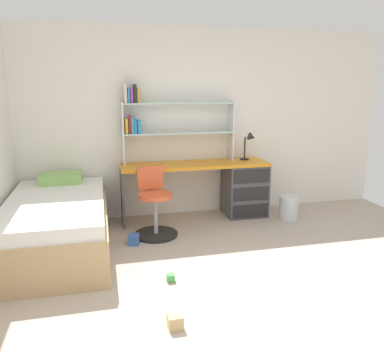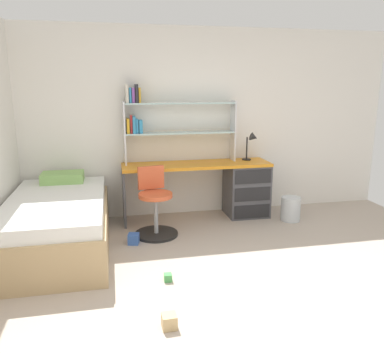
# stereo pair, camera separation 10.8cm
# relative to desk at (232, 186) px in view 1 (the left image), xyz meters

# --- Properties ---
(ground_plane) EXTENTS (5.57, 6.60, 0.02)m
(ground_plane) POSITION_rel_desk_xyz_m (-0.48, -2.52, -0.43)
(ground_plane) COLOR #B2A393
(room_shell) EXTENTS (5.57, 6.60, 2.51)m
(room_shell) POSITION_rel_desk_xyz_m (-1.74, -1.23, 0.83)
(room_shell) COLOR white
(room_shell) RESTS_ON ground_plane
(desk) EXTENTS (1.95, 0.51, 0.76)m
(desk) POSITION_rel_desk_xyz_m (0.00, 0.00, 0.00)
(desk) COLOR orange
(desk) RESTS_ON ground_plane
(bookshelf_hutch) EXTENTS (1.47, 0.22, 1.02)m
(bookshelf_hutch) POSITION_rel_desk_xyz_m (-0.92, 0.14, 0.92)
(bookshelf_hutch) COLOR silver
(bookshelf_hutch) RESTS_ON desk
(desk_lamp) EXTENTS (0.20, 0.17, 0.38)m
(desk_lamp) POSITION_rel_desk_xyz_m (0.26, 0.06, 0.59)
(desk_lamp) COLOR black
(desk_lamp) RESTS_ON desk
(swivel_chair) EXTENTS (0.52, 0.52, 0.81)m
(swivel_chair) POSITION_rel_desk_xyz_m (-1.13, -0.48, -0.09)
(swivel_chair) COLOR black
(swivel_chair) RESTS_ON ground_plane
(bed_platform) EXTENTS (1.06, 1.93, 0.71)m
(bed_platform) POSITION_rel_desk_xyz_m (-2.22, -0.70, -0.12)
(bed_platform) COLOR tan
(bed_platform) RESTS_ON ground_plane
(waste_bin) EXTENTS (0.26, 0.26, 0.32)m
(waste_bin) POSITION_rel_desk_xyz_m (0.69, -0.35, -0.26)
(waste_bin) COLOR silver
(waste_bin) RESTS_ON ground_plane
(toy_block_natural_0) EXTENTS (0.11, 0.11, 0.11)m
(toy_block_natural_0) POSITION_rel_desk_xyz_m (-1.25, -2.35, -0.37)
(toy_block_natural_0) COLOR tan
(toy_block_natural_0) RESTS_ON ground_plane
(toy_block_green_1) EXTENTS (0.07, 0.07, 0.07)m
(toy_block_green_1) POSITION_rel_desk_xyz_m (-1.16, -1.65, -0.38)
(toy_block_green_1) COLOR #479E51
(toy_block_green_1) RESTS_ON ground_plane
(toy_block_blue_2) EXTENTS (0.14, 0.14, 0.12)m
(toy_block_blue_2) POSITION_rel_desk_xyz_m (-1.41, -0.72, -0.36)
(toy_block_blue_2) COLOR #3860B7
(toy_block_blue_2) RESTS_ON ground_plane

